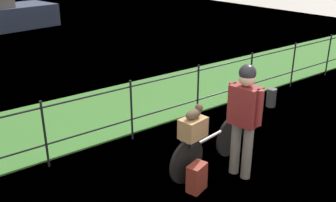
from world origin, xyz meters
TOP-DOWN VIEW (x-y plane):
  - grass_strip at (0.00, 3.69)m, footprint 27.00×2.40m
  - iron_fence at (-0.00, 2.33)m, footprint 18.04×0.04m
  - bicycle_main at (0.41, 0.84)m, footprint 1.69×0.33m
  - wooden_crate at (0.03, 0.78)m, footprint 0.40×0.31m
  - terrier_dog at (0.06, 0.78)m, footprint 0.32×0.18m
  - cyclist_person at (0.65, 0.42)m, footprint 0.32×0.53m
  - backpack_on_paving at (-0.11, 0.51)m, footprint 0.32×0.25m
  - mooring_bollard at (3.13, 1.83)m, footprint 0.20×0.20m

SIDE VIEW (x-z plane):
  - grass_strip at x=0.00m, z-range 0.00..0.03m
  - mooring_bollard at x=3.13m, z-range 0.00..0.39m
  - backpack_on_paving at x=-0.11m, z-range 0.00..0.40m
  - bicycle_main at x=0.41m, z-range 0.02..0.68m
  - iron_fence at x=0.00m, z-range 0.08..1.16m
  - wooden_crate at x=0.03m, z-range 0.66..0.95m
  - cyclist_person at x=0.65m, z-range 0.16..1.84m
  - terrier_dog at x=0.06m, z-range 0.93..1.11m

